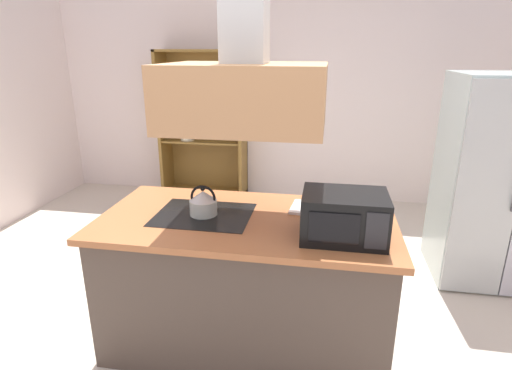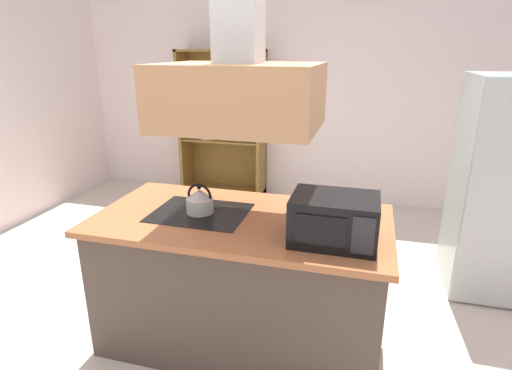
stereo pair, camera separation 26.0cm
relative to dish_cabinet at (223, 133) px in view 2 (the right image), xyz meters
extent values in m
plane|color=beige|center=(1.02, -2.78, -0.84)|extent=(7.80, 7.80, 0.00)
cube|color=silver|center=(1.02, 0.22, 0.51)|extent=(6.00, 0.12, 2.70)
cube|color=#483B31|center=(1.12, -2.78, -0.41)|extent=(1.76, 0.87, 0.86)
cube|color=#A55F36|center=(1.12, -2.78, 0.04)|extent=(1.84, 0.95, 0.04)
cube|color=black|center=(0.84, -2.78, 0.07)|extent=(0.60, 0.48, 0.00)
cube|color=tan|center=(1.12, -2.78, 0.81)|extent=(0.90, 0.70, 0.36)
cube|color=#B6BCBA|center=(2.79, -1.95, 0.03)|extent=(0.44, 0.03, 1.69)
cube|color=brown|center=(-0.52, -0.04, 0.11)|extent=(0.04, 0.40, 1.89)
cube|color=brown|center=(0.53, -0.04, 0.11)|extent=(0.04, 0.40, 1.89)
cube|color=brown|center=(0.00, -0.04, 1.04)|extent=(1.09, 0.40, 0.03)
cube|color=brown|center=(0.00, -0.04, -0.80)|extent=(1.09, 0.40, 0.08)
cube|color=brown|center=(0.00, 0.15, 0.11)|extent=(1.09, 0.02, 1.89)
cube|color=brown|center=(0.00, -0.04, -0.08)|extent=(1.01, 0.36, 0.02)
cube|color=brown|center=(0.00, -0.04, 0.39)|extent=(1.01, 0.36, 0.02)
cylinder|color=beige|center=(-0.19, -0.09, -0.04)|extent=(0.18, 0.18, 0.05)
cylinder|color=beige|center=(-0.19, -0.09, 0.00)|extent=(0.17, 0.17, 0.05)
cylinder|color=beige|center=(-0.19, -0.09, 0.05)|extent=(0.16, 0.16, 0.05)
cylinder|color=silver|center=(0.14, -0.08, 0.46)|extent=(0.01, 0.01, 0.12)
cone|color=silver|center=(0.14, -0.08, 0.56)|extent=(0.07, 0.07, 0.08)
cylinder|color=silver|center=(0.31, -0.08, 0.46)|extent=(0.01, 0.01, 0.12)
cone|color=silver|center=(0.31, -0.08, 0.56)|extent=(0.07, 0.07, 0.08)
cylinder|color=beige|center=(0.84, -2.78, 0.11)|extent=(0.17, 0.17, 0.10)
cone|color=silver|center=(0.84, -2.78, 0.19)|extent=(0.16, 0.16, 0.06)
sphere|color=black|center=(0.84, -2.78, 0.24)|extent=(0.03, 0.03, 0.03)
torus|color=black|center=(0.84, -2.78, 0.18)|extent=(0.16, 0.02, 0.16)
cube|color=white|center=(1.55, -2.58, 0.07)|extent=(0.36, 0.27, 0.02)
cube|color=black|center=(1.70, -2.97, 0.19)|extent=(0.46, 0.34, 0.26)
cube|color=black|center=(1.65, -3.14, 0.19)|extent=(0.26, 0.01, 0.17)
cube|color=#262628|center=(1.86, -3.14, 0.19)|extent=(0.11, 0.01, 0.20)
camera|label=1|loc=(1.59, -5.10, 1.07)|focal=28.85mm
camera|label=2|loc=(1.84, -5.05, 1.07)|focal=28.85mm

